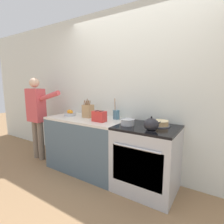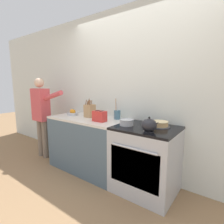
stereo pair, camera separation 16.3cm
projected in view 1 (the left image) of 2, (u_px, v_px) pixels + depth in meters
name	position (u px, v px, depth m)	size (l,w,h in m)	color
ground_plane	(113.00, 193.00, 2.33)	(16.00, 16.00, 0.00)	#93704C
wall_back	(136.00, 93.00, 2.68)	(8.00, 0.04, 2.60)	silver
counter_cabinet	(87.00, 144.00, 2.92)	(1.32, 0.66, 0.89)	#4C6070
stove_range	(146.00, 158.00, 2.36)	(0.80, 0.69, 0.89)	#B7BABF
layer_cake	(160.00, 123.00, 2.31)	(0.26, 0.26, 0.07)	#4C4C51
tea_kettle	(151.00, 125.00, 2.07)	(0.22, 0.18, 0.18)	#232328
mixing_bowl	(127.00, 122.00, 2.36)	(0.19, 0.19, 0.08)	#B7BABF
knife_block	(88.00, 111.00, 2.89)	(0.15, 0.15, 0.31)	tan
utensil_crock	(116.00, 114.00, 2.75)	(0.10, 0.10, 0.33)	#477084
fruit_bowl	(70.00, 113.00, 3.05)	(0.20, 0.20, 0.11)	#B7BABF
toaster	(99.00, 116.00, 2.58)	(0.21, 0.12, 0.16)	red
person_baker	(37.00, 112.00, 3.26)	(0.90, 0.20, 1.55)	#7A6B5B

